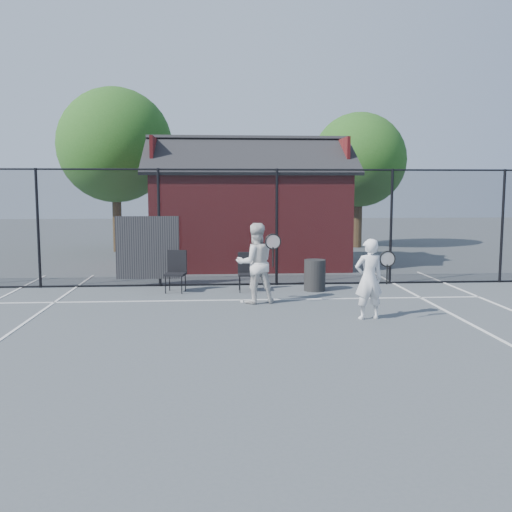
{
  "coord_description": "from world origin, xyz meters",
  "views": [
    {
      "loc": [
        -0.54,
        -9.56,
        2.46
      ],
      "look_at": [
        0.26,
        2.1,
        1.1
      ],
      "focal_mm": 40.0,
      "sensor_mm": 36.0,
      "label": 1
    }
  ],
  "objects": [
    {
      "name": "tree_right",
      "position": [
        5.5,
        14.5,
        3.71
      ],
      "size": [
        3.97,
        3.97,
        5.7
      ],
      "color": "#2E2212",
      "rests_on": "ground"
    },
    {
      "name": "clubhouse",
      "position": [
        0.5,
        9.0,
        1.61
      ],
      "size": [
        6.5,
        4.36,
        4.19
      ],
      "color": "maroon",
      "rests_on": "ground"
    },
    {
      "name": "player_front",
      "position": [
        2.34,
        0.97,
        0.77
      ],
      "size": [
        0.72,
        0.55,
        1.54
      ],
      "color": "white",
      "rests_on": "ground"
    },
    {
      "name": "chair_left",
      "position": [
        -1.54,
        4.1,
        0.49
      ],
      "size": [
        0.55,
        0.56,
        0.98
      ],
      "primitive_type": "cube",
      "rotation": [
        0.0,
        0.0,
        -0.17
      ],
      "color": "black",
      "rests_on": "ground"
    },
    {
      "name": "chair_right",
      "position": [
        0.19,
        4.1,
        0.46
      ],
      "size": [
        0.44,
        0.46,
        0.92
      ],
      "primitive_type": "cube",
      "rotation": [
        0.0,
        0.0,
        -0.0
      ],
      "color": "black",
      "rests_on": "ground"
    },
    {
      "name": "fence",
      "position": [
        -0.3,
        5.0,
        1.45
      ],
      "size": [
        22.04,
        3.0,
        3.0
      ],
      "color": "black",
      "rests_on": "ground"
    },
    {
      "name": "player_back",
      "position": [
        0.29,
        2.68,
        0.88
      ],
      "size": [
        1.01,
        0.82,
        1.75
      ],
      "color": "silver",
      "rests_on": "ground"
    },
    {
      "name": "ground",
      "position": [
        0.0,
        0.0,
        0.0
      ],
      "size": [
        80.0,
        80.0,
        0.0
      ],
      "primitive_type": "plane",
      "color": "#474E51",
      "rests_on": "ground"
    },
    {
      "name": "waste_bin",
      "position": [
        1.85,
        4.1,
        0.38
      ],
      "size": [
        0.58,
        0.58,
        0.76
      ],
      "primitive_type": "cylinder",
      "rotation": [
        0.0,
        0.0,
        0.12
      ],
      "color": "black",
      "rests_on": "ground"
    },
    {
      "name": "court_lines",
      "position": [
        0.0,
        -1.32,
        0.01
      ],
      "size": [
        11.02,
        18.0,
        0.01
      ],
      "color": "silver",
      "rests_on": "ground"
    },
    {
      "name": "tree_left",
      "position": [
        -4.5,
        13.5,
        4.19
      ],
      "size": [
        4.48,
        4.48,
        6.44
      ],
      "color": "#2E2212",
      "rests_on": "ground"
    }
  ]
}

